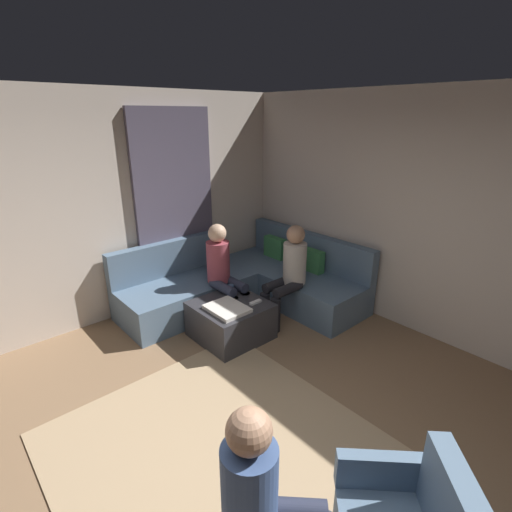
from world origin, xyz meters
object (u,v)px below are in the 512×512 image
ottoman (231,320)px  person_on_couch_side (223,269)px  person_on_armchair (269,500)px  coffee_mug (231,289)px  game_remote (256,302)px  sectional_couch (248,283)px  person_on_couch_back (289,271)px

ottoman → person_on_couch_side: bearing=152.4°
person_on_armchair → person_on_couch_side: bearing=-167.7°
coffee_mug → game_remote: bearing=5.7°
person_on_couch_side → sectional_couch: bearing=-163.7°
game_remote → person_on_armchair: bearing=-40.0°
coffee_mug → game_remote: coffee_mug is taller
sectional_couch → ottoman: sectional_couch is taller
sectional_couch → person_on_couch_side: bearing=-73.7°
person_on_armchair → ottoman: bearing=-168.5°
person_on_couch_back → person_on_couch_side: (-0.55, -0.56, 0.00)m
ottoman → person_on_couch_side: person_on_couch_side is taller
game_remote → person_on_armchair: size_ratio=0.13×
person_on_couch_back → coffee_mug: bearing=56.9°
person_on_couch_side → person_on_armchair: bearing=57.3°
person_on_armchair → sectional_couch: bearing=-173.5°
person_on_couch_back → person_on_armchair: 2.91m
ottoman → person_on_armchair: 2.56m
person_on_couch_back → person_on_armchair: (1.94, -2.16, -0.01)m
ottoman → coffee_mug: (-0.22, 0.18, 0.26)m
sectional_couch → game_remote: bearing=-34.3°
coffee_mug → person_on_couch_side: 0.26m
ottoman → coffee_mug: 0.38m
sectional_couch → person_on_armchair: person_on_armchair is taller
coffee_mug → person_on_couch_side: bearing=171.8°
sectional_couch → person_on_couch_side: (0.15, -0.51, 0.38)m
coffee_mug → person_on_couch_side: size_ratio=0.08×
person_on_armchair → person_on_couch_back: bearing=177.0°
coffee_mug → person_on_couch_back: size_ratio=0.08×
person_on_armchair → game_remote: bearing=-175.0°
coffee_mug → person_on_armchair: size_ratio=0.08×
coffee_mug → person_on_couch_back: (0.38, 0.59, 0.19)m
sectional_couch → ottoman: size_ratio=3.36×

